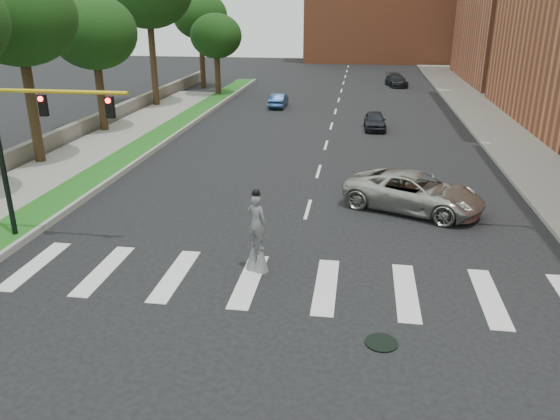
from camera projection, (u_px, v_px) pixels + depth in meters
The scene contains 18 objects.
ground_plane at pixel (283, 298), 17.13m from camera, with size 160.00×160.00×0.00m, color black.
grass_median at pixel (157, 137), 37.15m from camera, with size 2.00×60.00×0.25m, color #185217.
median_curb at pixel (172, 138), 37.00m from camera, with size 0.20×60.00×0.28m, color gray.
sidewalk_left at pixel (34, 180), 28.32m from camera, with size 4.00×60.00×0.18m, color gray.
sidewalk_right at pixel (508, 133), 38.51m from camera, with size 5.00×90.00×0.18m, color gray.
stone_wall at pixel (94, 123), 39.60m from camera, with size 0.50×56.00×1.10m, color #5F5A51.
manhole at pixel (381, 343), 14.86m from camera, with size 0.90×0.90×0.04m, color black.
building_backdrop at pixel (391, 1), 85.25m from camera, with size 26.00×14.00×18.00m, color #B45B38.
traffic_signal at pixel (28, 137), 19.76m from camera, with size 5.30×0.23×6.20m.
stilt_performer at pixel (257, 237), 18.52m from camera, with size 0.84×0.69×2.97m.
suv_crossing at pixel (414, 192), 24.18m from camera, with size 2.80×6.08×1.69m, color #A8A69F.
car_near at pixel (375, 121), 39.89m from camera, with size 1.50×3.74×1.27m, color black.
car_mid at pixel (279, 100), 48.39m from camera, with size 1.28×3.68×1.21m, color navy.
car_far at pixel (396, 80), 60.70m from camera, with size 1.81×4.46×1.29m, color black.
tree_2 at pixel (18, 17), 28.64m from camera, with size 6.09×6.09×10.64m.
tree_3 at pixel (94, 33), 36.89m from camera, with size 5.85×5.85×9.34m.
tree_5 at pixel (200, 16), 57.16m from camera, with size 5.72×5.72×9.90m.
tree_6 at pixel (216, 36), 52.48m from camera, with size 4.97×4.97×7.85m.
Camera 1 is at (2.10, -14.87, 8.68)m, focal length 35.00 mm.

